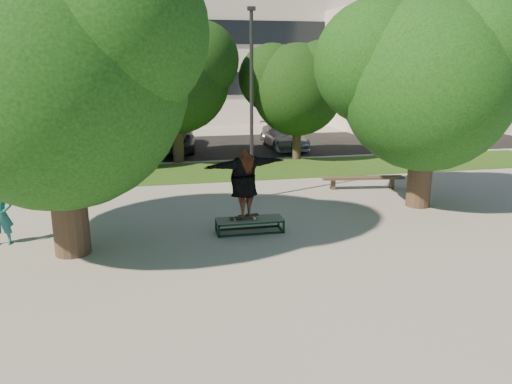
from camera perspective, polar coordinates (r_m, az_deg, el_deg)
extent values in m
plane|color=gray|center=(11.98, -0.35, -7.17)|extent=(120.00, 120.00, 0.00)
cube|color=#1C4413|center=(21.13, -2.96, 2.45)|extent=(30.00, 4.00, 0.02)
cube|color=black|center=(27.35, -7.24, 5.12)|extent=(40.00, 8.00, 0.01)
cylinder|color=#38281E|center=(12.38, -20.76, 0.36)|extent=(0.84, 0.84, 3.20)
sphere|color=#11340E|center=(12.06, -21.82, 11.81)|extent=(5.80, 5.80, 5.80)
sphere|color=#11340E|center=(11.35, -16.01, 17.30)|extent=(4.06, 4.06, 4.06)
cylinder|color=#38281E|center=(16.44, 18.35, 3.53)|extent=(0.76, 0.76, 3.00)
sphere|color=#11340E|center=(16.18, 19.00, 11.47)|extent=(5.20, 5.20, 5.20)
sphere|color=#11340E|center=(16.25, 13.69, 14.14)|extent=(3.90, 3.90, 3.90)
sphere|color=#11340E|center=(16.37, 23.85, 14.26)|extent=(3.64, 3.64, 3.64)
cylinder|color=#38281E|center=(22.51, -22.96, 5.66)|extent=(0.44, 0.44, 2.80)
sphere|color=black|center=(22.32, -23.49, 10.88)|extent=(4.40, 4.40, 4.40)
sphere|color=black|center=(23.18, -26.04, 12.08)|extent=(3.30, 3.30, 3.30)
sphere|color=black|center=(21.70, -21.29, 13.06)|extent=(3.08, 3.08, 3.08)
cylinder|color=#38281E|center=(23.12, -8.95, 7.09)|extent=(0.50, 0.50, 3.00)
sphere|color=black|center=(22.94, -9.17, 12.59)|extent=(4.80, 4.80, 4.80)
sphere|color=black|center=(23.62, -12.33, 13.96)|extent=(3.60, 3.60, 3.60)
sphere|color=black|center=(22.54, -6.36, 14.79)|extent=(3.36, 3.36, 3.36)
cylinder|color=#38281E|center=(23.61, 4.68, 6.88)|extent=(0.40, 0.40, 2.60)
sphere|color=black|center=(23.43, 4.78, 11.56)|extent=(4.20, 4.20, 4.20)
sphere|color=black|center=(23.74, 1.87, 12.91)|extent=(3.15, 3.15, 3.15)
sphere|color=black|center=(23.30, 7.41, 13.28)|extent=(2.94, 2.94, 2.94)
cylinder|color=#2D2D30|center=(16.29, -0.51, 9.50)|extent=(0.12, 0.12, 6.00)
cube|color=#2D2D30|center=(16.31, -0.54, 20.24)|extent=(0.25, 0.15, 0.12)
cube|color=silver|center=(43.05, -12.41, 18.99)|extent=(30.00, 14.00, 16.00)
cube|color=black|center=(35.87, -11.95, 11.96)|extent=(27.60, 0.12, 1.60)
cube|color=black|center=(35.90, -12.25, 17.54)|extent=(27.60, 0.12, 1.60)
cube|color=beige|center=(38.64, 20.05, 13.06)|extent=(15.00, 10.00, 8.00)
cube|color=#475147|center=(13.42, -0.73, -3.13)|extent=(1.80, 0.60, 0.03)
cylinder|color=white|center=(13.25, -2.45, -3.17)|extent=(0.06, 0.03, 0.06)
cylinder|color=white|center=(13.41, -2.56, -2.96)|extent=(0.06, 0.03, 0.06)
cylinder|color=white|center=(13.35, -0.16, -3.02)|extent=(0.06, 0.03, 0.06)
cylinder|color=white|center=(13.50, -0.30, -2.82)|extent=(0.06, 0.03, 0.06)
cube|color=black|center=(13.36, -1.36, -2.83)|extent=(0.78, 0.20, 0.10)
imported|color=#4B2620|center=(13.11, -1.39, 1.09)|extent=(2.37, 1.21, 1.86)
imported|color=#1A5F64|center=(13.93, -27.13, -2.36)|extent=(0.57, 0.39, 1.53)
cube|color=#4D3F2E|center=(18.17, 8.80, 0.90)|extent=(0.17, 0.17, 0.39)
cube|color=#4D3F2E|center=(18.78, 15.26, 0.99)|extent=(0.17, 0.17, 0.39)
cube|color=#4D3F2E|center=(18.40, 12.12, 1.60)|extent=(2.98, 0.79, 0.08)
imported|color=#A5A6AA|center=(24.72, -15.96, 5.59)|extent=(2.29, 4.94, 1.64)
imported|color=black|center=(27.48, -9.56, 6.55)|extent=(2.16, 4.45, 1.41)
imported|color=#5A595E|center=(26.54, -10.00, 6.44)|extent=(2.97, 5.82, 1.57)
imported|color=#9E9EA2|center=(26.87, 3.16, 6.42)|extent=(1.91, 4.47, 1.28)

